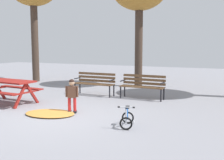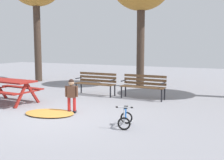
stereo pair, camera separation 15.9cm
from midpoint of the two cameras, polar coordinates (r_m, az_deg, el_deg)
name	(u,v)px [view 1 (the left image)]	position (r m, az deg, el deg)	size (l,w,h in m)	color
ground	(55,117)	(7.71, -12.04, -7.39)	(36.00, 36.00, 0.00)	gray
picnic_table	(8,86)	(9.80, -20.81, -1.07)	(1.89, 1.46, 0.79)	maroon
park_bench_far_left	(95,82)	(10.74, -3.92, -0.37)	(1.61, 0.50, 0.85)	brown
park_bench_left	(143,85)	(10.03, 5.82, -0.93)	(1.61, 0.51, 0.85)	brown
child_standing	(72,93)	(7.96, -8.75, -2.73)	(0.35, 0.24, 0.97)	red
kids_bicycle	(127,118)	(6.64, 2.38, -7.83)	(0.49, 0.62, 0.54)	black
leaf_pile	(50,113)	(8.00, -13.11, -6.63)	(1.41, 0.99, 0.07)	#C68438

